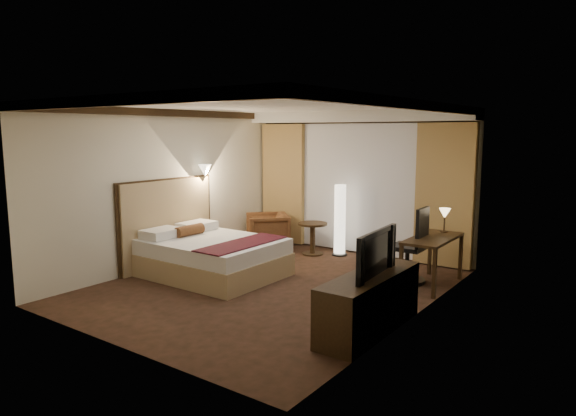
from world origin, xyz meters
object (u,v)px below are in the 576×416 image
Objects in this scene: floor_lamp at (340,220)px; desk at (432,261)px; bed at (213,257)px; television at (368,248)px; side_table at (313,239)px; office_chair at (408,244)px; armchair at (267,230)px; dresser at (369,303)px.

floor_lamp is 2.30m from desk.
television is at bearing -11.72° from bed.
floor_lamp is 3.73m from television.
television is at bearing -47.38° from side_table.
floor_lamp is at bearing 150.85° from office_chair.
armchair is at bearing 49.49° from television.
television reaches higher than armchair.
armchair reaches higher than desk.
bed is 3.25m from television.
desk is 2.18m from dresser.
floor_lamp is (1.38, 0.45, 0.28)m from armchair.
side_table is 2.30m from office_chair.
armchair is 0.59× the size of floor_lamp.
floor_lamp reaches higher than side_table.
side_table is (0.53, 2.16, -0.00)m from bed.
bed is 1.20× the size of dresser.
armchair reaches higher than dresser.
bed is at bearing -103.79° from side_table.
side_table is at bearing 132.95° from dresser.
armchair is 0.76× the size of television.
floor_lamp reaches higher than office_chair.
office_chair is at bearing 101.30° from dresser.
armchair is 0.67× the size of office_chair.
armchair is 4.39m from dresser.
side_table is 0.45× the size of floor_lamp.
office_chair is 0.68× the size of dresser.
dresser is at bearing -47.05° from side_table.
desk is 0.72× the size of dresser.
dresser is at bearing -54.67° from floor_lamp.
television is (0.40, -2.13, 0.39)m from office_chair.
dresser is 0.65m from television.
desk is at bearing 38.22° from armchair.
office_chair is at bearing -27.79° from floor_lamp.
floor_lamp reaches higher than bed.
floor_lamp is at bearing 63.04° from armchair.
bed is 2.22m from side_table.
armchair reaches higher than side_table.
bed is at bearing -152.63° from office_chair.
floor_lamp is 1.14× the size of office_chair.
bed is 3.45m from desk.
floor_lamp is 1.96m from office_chair.
office_chair is 2.19m from dresser.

